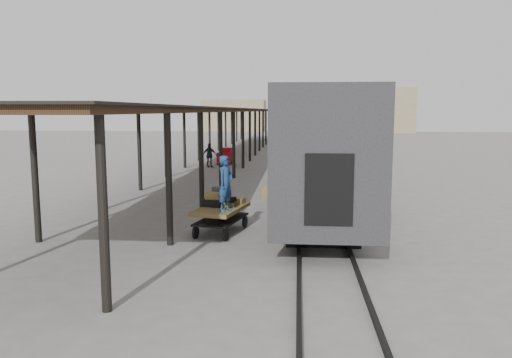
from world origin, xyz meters
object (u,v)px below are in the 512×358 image
Objects in this scene: luggage_tug at (225,157)px; pedestrian at (210,155)px; porter at (226,184)px; baggage_cart at (221,213)px.

pedestrian reaches higher than luggage_tug.
luggage_tug is 0.86× the size of porter.
pedestrian reaches higher than baggage_cart.
porter reaches higher than baggage_cart.
pedestrian is (-0.82, -1.82, 0.29)m from luggage_tug.
luggage_tug reaches higher than baggage_cart.
baggage_cart is 19.17m from pedestrian.
pedestrian is (-3.71, 18.81, 0.21)m from baggage_cart.
pedestrian is at bearing -105.28° from luggage_tug.
porter is at bearing -72.64° from luggage_tug.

